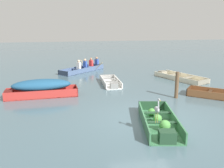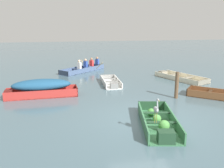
{
  "view_description": "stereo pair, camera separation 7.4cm",
  "coord_description": "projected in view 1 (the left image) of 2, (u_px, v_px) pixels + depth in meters",
  "views": [
    {
      "loc": [
        -3.0,
        -8.15,
        3.44
      ],
      "look_at": [
        -0.49,
        4.15,
        0.35
      ],
      "focal_mm": 40.0,
      "sensor_mm": 36.0,
      "label": 1
    },
    {
      "loc": [
        -2.93,
        -8.17,
        3.44
      ],
      "look_at": [
        -0.49,
        4.15,
        0.35
      ],
      "focal_mm": 40.0,
      "sensor_mm": 36.0,
      "label": 2
    }
  ],
  "objects": [
    {
      "name": "skiff_wooden_brown_mid_moored",
      "position": [
        223.0,
        96.0,
        11.64
      ],
      "size": [
        2.81,
        2.58,
        0.35
      ],
      "color": "brown",
      "rests_on": "ground"
    },
    {
      "name": "ground_plane",
      "position": [
        148.0,
        119.0,
        9.16
      ],
      "size": [
        80.0,
        80.0,
        0.0
      ],
      "primitive_type": "plane",
      "color": "#47606B"
    },
    {
      "name": "heron_on_dinghy",
      "position": [
        157.0,
        109.0,
        7.65
      ],
      "size": [
        0.17,
        0.46,
        0.84
      ],
      "color": "olive",
      "rests_on": "dinghy_green_foreground"
    },
    {
      "name": "skiff_red_near_moored",
      "position": [
        41.0,
        87.0,
        11.83
      ],
      "size": [
        3.38,
        1.03,
        0.85
      ],
      "color": "#AD2D28",
      "rests_on": "ground"
    },
    {
      "name": "skiff_white_far_moored",
      "position": [
        111.0,
        83.0,
        14.22
      ],
      "size": [
        0.97,
        2.52,
        0.31
      ],
      "color": "white",
      "rests_on": "ground"
    },
    {
      "name": "rowboat_slate_blue_with_crew",
      "position": [
        85.0,
        68.0,
        18.18
      ],
      "size": [
        3.42,
        3.19,
        0.91
      ],
      "color": "#475B7F",
      "rests_on": "ground"
    },
    {
      "name": "mooring_post",
      "position": [
        177.0,
        85.0,
        11.57
      ],
      "size": [
        0.17,
        0.17,
        1.25
      ],
      "primitive_type": "cylinder",
      "color": "brown",
      "rests_on": "ground"
    },
    {
      "name": "skiff_cream_outer_moored",
      "position": [
        179.0,
        78.0,
        15.64
      ],
      "size": [
        2.38,
        3.61,
        0.3
      ],
      "color": "beige",
      "rests_on": "ground"
    },
    {
      "name": "dinghy_green_foreground",
      "position": [
        160.0,
        123.0,
        8.43
      ],
      "size": [
        1.66,
        3.15,
        0.4
      ],
      "color": "#387047",
      "rests_on": "ground"
    }
  ]
}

